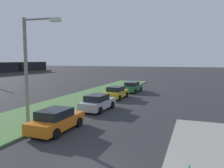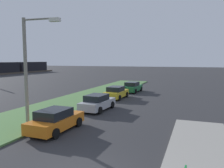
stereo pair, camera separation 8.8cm
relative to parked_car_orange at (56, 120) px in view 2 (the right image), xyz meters
The scene contains 6 objects.
grass_median 6.62m from the parked_car_orange, 38.38° to the left, with size 60.00×6.00×0.12m, color #517F42.
parked_car_orange is the anchor object (origin of this frame).
parked_car_silver 6.57m from the parked_car_orange, ahead, with size 4.39×2.19×1.47m.
parked_car_yellow 13.27m from the parked_car_orange, ahead, with size 4.34×2.10×1.47m.
parked_car_green 19.28m from the parked_car_orange, ahead, with size 4.40×2.21×1.47m.
streetlight 4.39m from the parked_car_orange, 77.78° to the left, with size 0.50×2.88×7.50m.
Camera 2 is at (-7.38, -4.14, 4.62)m, focal length 36.23 mm.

